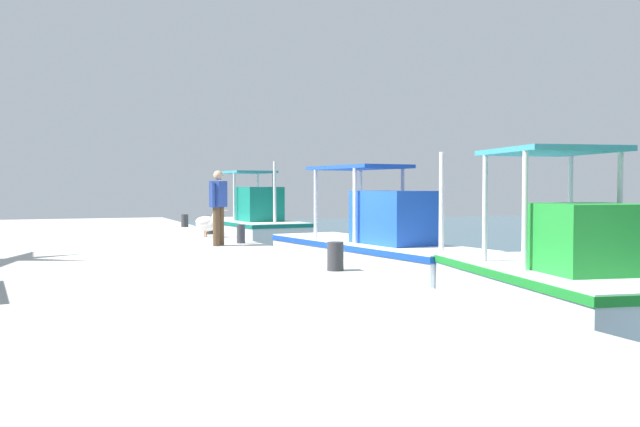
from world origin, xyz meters
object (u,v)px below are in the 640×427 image
(fishing_boat_nearest, at_px, (253,227))
(mooring_bollard_second, at_px, (210,225))
(fishing_boat_second, at_px, (374,252))
(pelican, at_px, (207,222))
(fishing_boat_third, at_px, (566,288))
(fisherman_standing, at_px, (218,204))
(mooring_bollard_fourth, at_px, (335,256))
(mooring_bollard_nearest, at_px, (185,221))
(mooring_bollard_third, at_px, (241,234))

(fishing_boat_nearest, relative_size, mooring_bollard_second, 11.39)
(fishing_boat_second, distance_m, mooring_bollard_second, 6.26)
(pelican, height_order, mooring_bollard_second, pelican)
(fishing_boat_third, relative_size, mooring_bollard_second, 9.77)
(fisherman_standing, relative_size, mooring_bollard_fourth, 3.71)
(fishing_boat_third, xyz_separation_m, fisherman_standing, (-7.62, -3.29, 1.06))
(fisherman_standing, bearing_deg, mooring_bollard_second, 170.50)
(fishing_boat_third, height_order, pelican, fishing_boat_third)
(fishing_boat_nearest, bearing_deg, mooring_bollard_second, -29.92)
(fishing_boat_second, xyz_separation_m, mooring_bollard_nearest, (-9.62, -2.39, 0.31))
(fishing_boat_nearest, xyz_separation_m, mooring_bollard_second, (4.38, -2.52, 0.33))
(mooring_bollard_second, bearing_deg, mooring_bollard_nearest, 180.00)
(fisherman_standing, distance_m, mooring_bollard_second, 4.03)
(mooring_bollard_nearest, bearing_deg, fisherman_standing, -4.83)
(fishing_boat_second, xyz_separation_m, mooring_bollard_fourth, (3.48, -2.39, 0.33))
(fishing_boat_second, bearing_deg, mooring_bollard_fourth, -34.53)
(fishing_boat_third, bearing_deg, fishing_boat_second, -177.58)
(fishing_boat_second, xyz_separation_m, pelican, (-4.60, -2.72, 0.49))
(fishing_boat_nearest, height_order, mooring_bollard_third, fishing_boat_nearest)
(mooring_bollard_fourth, bearing_deg, fishing_boat_second, 145.47)
(pelican, relative_size, fisherman_standing, 0.52)
(fishing_boat_second, relative_size, fisherman_standing, 3.87)
(mooring_bollard_third, bearing_deg, mooring_bollard_nearest, 180.00)
(pelican, bearing_deg, fishing_boat_third, 15.96)
(fisherman_standing, bearing_deg, fishing_boat_second, 58.64)
(fishing_boat_nearest, relative_size, mooring_bollard_third, 13.32)
(fishing_boat_second, relative_size, mooring_bollard_fourth, 14.37)
(fishing_boat_nearest, relative_size, fisherman_standing, 3.45)
(pelican, distance_m, mooring_bollard_second, 1.23)
(fisherman_standing, bearing_deg, pelican, 173.19)
(mooring_bollard_fourth, bearing_deg, mooring_bollard_nearest, 180.00)
(fishing_boat_second, relative_size, mooring_bollard_third, 14.94)
(mooring_bollard_nearest, distance_m, mooring_bollard_fourth, 13.10)
(mooring_bollard_third, bearing_deg, fisherman_standing, -53.33)
(mooring_bollard_nearest, xyz_separation_m, mooring_bollard_fourth, (13.10, 0.00, 0.02))
(mooring_bollard_fourth, bearing_deg, mooring_bollard_third, -180.00)
(fishing_boat_third, bearing_deg, mooring_bollard_second, -167.13)
(mooring_bollard_third, height_order, mooring_bollard_fourth, mooring_bollard_fourth)
(fishing_boat_third, bearing_deg, pelican, -164.04)
(fishing_boat_nearest, xyz_separation_m, fishing_boat_second, (10.15, -0.13, -0.02))
(mooring_bollard_third, bearing_deg, fishing_boat_nearest, 162.11)
(fishing_boat_second, distance_m, mooring_bollard_nearest, 9.92)
(fishing_boat_nearest, distance_m, mooring_bollard_second, 5.06)
(fishing_boat_second, relative_size, fishing_boat_third, 1.31)
(fishing_boat_nearest, distance_m, fishing_boat_third, 15.91)
(fishing_boat_nearest, distance_m, mooring_bollard_nearest, 2.59)
(fishing_boat_nearest, bearing_deg, pelican, -27.15)
(pelican, bearing_deg, fishing_boat_nearest, 152.85)
(pelican, height_order, mooring_bollard_fourth, pelican)
(fishing_boat_third, xyz_separation_m, mooring_bollard_fourth, (-2.29, -2.64, 0.34))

